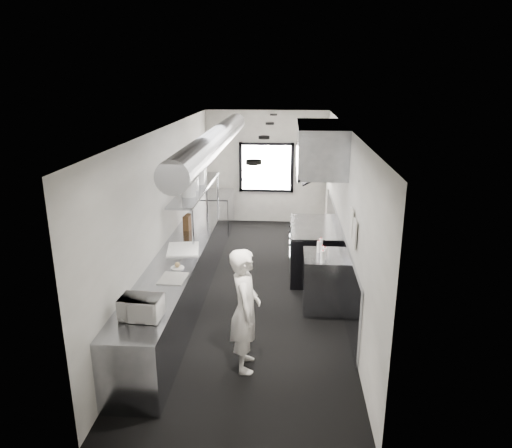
% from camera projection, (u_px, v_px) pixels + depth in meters
% --- Properties ---
extents(floor, '(3.00, 8.00, 0.01)m').
position_uv_depth(floor, '(255.00, 286.00, 8.54)').
color(floor, black).
rests_on(floor, ground).
extents(ceiling, '(3.00, 8.00, 0.01)m').
position_uv_depth(ceiling, '(255.00, 128.00, 7.71)').
color(ceiling, silver).
rests_on(ceiling, wall_back).
extents(wall_back, '(3.00, 0.02, 2.80)m').
position_uv_depth(wall_back, '(266.00, 167.00, 11.93)').
color(wall_back, beige).
rests_on(wall_back, floor).
extents(wall_front, '(3.00, 0.02, 2.80)m').
position_uv_depth(wall_front, '(223.00, 332.00, 4.32)').
color(wall_front, beige).
rests_on(wall_front, floor).
extents(wall_left, '(0.02, 8.00, 2.80)m').
position_uv_depth(wall_left, '(168.00, 209.00, 8.22)').
color(wall_left, beige).
rests_on(wall_left, floor).
extents(wall_right, '(0.02, 8.00, 2.80)m').
position_uv_depth(wall_right, '(344.00, 213.00, 8.03)').
color(wall_right, beige).
rests_on(wall_right, floor).
extents(wall_cladding, '(0.03, 5.50, 1.10)m').
position_uv_depth(wall_cladding, '(339.00, 254.00, 8.57)').
color(wall_cladding, gray).
rests_on(wall_cladding, wall_right).
extents(hvac_duct, '(0.40, 6.40, 0.40)m').
position_uv_depth(hvac_duct, '(216.00, 140.00, 8.21)').
color(hvac_duct, gray).
rests_on(hvac_duct, ceiling).
extents(service_window, '(1.36, 0.05, 1.25)m').
position_uv_depth(service_window, '(266.00, 168.00, 11.90)').
color(service_window, white).
rests_on(service_window, wall_back).
extents(exhaust_hood, '(0.81, 2.20, 0.88)m').
position_uv_depth(exhaust_hood, '(320.00, 147.00, 8.42)').
color(exhaust_hood, gray).
rests_on(exhaust_hood, ceiling).
extents(prep_counter, '(0.70, 6.00, 0.90)m').
position_uv_depth(prep_counter, '(184.00, 273.00, 8.01)').
color(prep_counter, gray).
rests_on(prep_counter, floor).
extents(pass_shelf, '(0.45, 3.00, 0.68)m').
position_uv_depth(pass_shelf, '(196.00, 189.00, 9.11)').
color(pass_shelf, gray).
rests_on(pass_shelf, prep_counter).
extents(range, '(0.88, 1.60, 0.94)m').
position_uv_depth(range, '(313.00, 250.00, 9.00)').
color(range, black).
rests_on(range, floor).
extents(bottle_station, '(0.65, 0.80, 0.90)m').
position_uv_depth(bottle_station, '(323.00, 281.00, 7.67)').
color(bottle_station, gray).
rests_on(bottle_station, floor).
extents(far_work_table, '(0.70, 1.20, 0.90)m').
position_uv_depth(far_work_table, '(217.00, 212.00, 11.53)').
color(far_work_table, gray).
rests_on(far_work_table, floor).
extents(notice_sheet_a, '(0.02, 0.28, 0.38)m').
position_uv_depth(notice_sheet_a, '(352.00, 223.00, 6.83)').
color(notice_sheet_a, beige).
rests_on(notice_sheet_a, wall_right).
extents(notice_sheet_b, '(0.02, 0.28, 0.38)m').
position_uv_depth(notice_sheet_b, '(355.00, 234.00, 6.51)').
color(notice_sheet_b, beige).
rests_on(notice_sheet_b, wall_right).
extents(line_cook, '(0.44, 0.63, 1.62)m').
position_uv_depth(line_cook, '(245.00, 310.00, 5.97)').
color(line_cook, silver).
rests_on(line_cook, floor).
extents(microwave, '(0.46, 0.36, 0.27)m').
position_uv_depth(microwave, '(141.00, 308.00, 5.56)').
color(microwave, white).
rests_on(microwave, prep_counter).
extents(deli_tub_a, '(0.18, 0.18, 0.10)m').
position_uv_depth(deli_tub_a, '(129.00, 309.00, 5.68)').
color(deli_tub_a, '#B1BAAB').
rests_on(deli_tub_a, prep_counter).
extents(deli_tub_b, '(0.18, 0.18, 0.10)m').
position_uv_depth(deli_tub_b, '(136.00, 300.00, 5.91)').
color(deli_tub_b, '#B1BAAB').
rests_on(deli_tub_b, prep_counter).
extents(newspaper, '(0.37, 0.45, 0.01)m').
position_uv_depth(newspaper, '(173.00, 278.00, 6.67)').
color(newspaper, beige).
rests_on(newspaper, prep_counter).
extents(small_plate, '(0.25, 0.25, 0.02)m').
position_uv_depth(small_plate, '(177.00, 268.00, 7.02)').
color(small_plate, silver).
rests_on(small_plate, prep_counter).
extents(pastry, '(0.08, 0.08, 0.08)m').
position_uv_depth(pastry, '(177.00, 265.00, 7.01)').
color(pastry, tan).
rests_on(pastry, small_plate).
extents(cutting_board, '(0.60, 0.74, 0.02)m').
position_uv_depth(cutting_board, '(183.00, 249.00, 7.76)').
color(cutting_board, white).
rests_on(cutting_board, prep_counter).
extents(knife_block, '(0.15, 0.26, 0.27)m').
position_uv_depth(knife_block, '(188.00, 222.00, 8.75)').
color(knife_block, '#4F301C').
rests_on(knife_block, prep_counter).
extents(plate_stack_a, '(0.31, 0.31, 0.30)m').
position_uv_depth(plate_stack_a, '(189.00, 188.00, 8.37)').
color(plate_stack_a, silver).
rests_on(plate_stack_a, pass_shelf).
extents(plate_stack_b, '(0.28, 0.28, 0.30)m').
position_uv_depth(plate_stack_b, '(192.00, 182.00, 8.82)').
color(plate_stack_b, silver).
rests_on(plate_stack_b, pass_shelf).
extents(plate_stack_c, '(0.27, 0.27, 0.36)m').
position_uv_depth(plate_stack_c, '(199.00, 175.00, 9.32)').
color(plate_stack_c, silver).
rests_on(plate_stack_c, pass_shelf).
extents(plate_stack_d, '(0.29, 0.29, 0.35)m').
position_uv_depth(plate_stack_d, '(201.00, 171.00, 9.70)').
color(plate_stack_d, silver).
rests_on(plate_stack_d, pass_shelf).
extents(squeeze_bottle_a, '(0.07, 0.07, 0.19)m').
position_uv_depth(squeeze_bottle_a, '(323.00, 257.00, 7.21)').
color(squeeze_bottle_a, white).
rests_on(squeeze_bottle_a, bottle_station).
extents(squeeze_bottle_b, '(0.08, 0.08, 0.19)m').
position_uv_depth(squeeze_bottle_b, '(325.00, 254.00, 7.34)').
color(squeeze_bottle_b, white).
rests_on(squeeze_bottle_b, bottle_station).
extents(squeeze_bottle_c, '(0.07, 0.07, 0.16)m').
position_uv_depth(squeeze_bottle_c, '(322.00, 251.00, 7.47)').
color(squeeze_bottle_c, white).
rests_on(squeeze_bottle_c, bottle_station).
extents(squeeze_bottle_d, '(0.08, 0.08, 0.18)m').
position_uv_depth(squeeze_bottle_d, '(319.00, 247.00, 7.63)').
color(squeeze_bottle_d, white).
rests_on(squeeze_bottle_d, bottle_station).
extents(squeeze_bottle_e, '(0.08, 0.08, 0.18)m').
position_uv_depth(squeeze_bottle_e, '(321.00, 244.00, 7.76)').
color(squeeze_bottle_e, white).
rests_on(squeeze_bottle_e, bottle_station).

